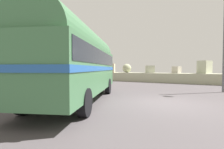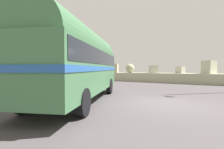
% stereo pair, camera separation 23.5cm
% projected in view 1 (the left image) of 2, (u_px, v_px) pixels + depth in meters
% --- Properties ---
extents(ground, '(32.00, 26.00, 0.02)m').
position_uv_depth(ground, '(165.00, 103.00, 7.76)').
color(ground, '#484244').
extents(breakwater, '(31.36, 2.36, 2.45)m').
position_uv_depth(breakwater, '(189.00, 77.00, 17.97)').
color(breakwater, '#AEAE90').
rests_on(breakwater, ground).
extents(vintage_coach, '(5.52, 8.84, 3.70)m').
position_uv_depth(vintage_coach, '(78.00, 60.00, 8.20)').
color(vintage_coach, black).
rests_on(vintage_coach, ground).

